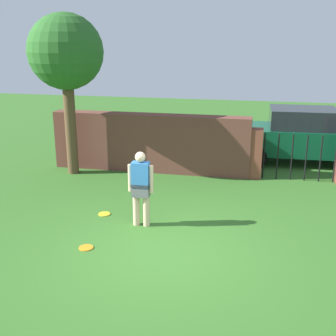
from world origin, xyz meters
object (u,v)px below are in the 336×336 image
(tree, at_px, (66,54))
(car, at_px, (301,136))
(frisbee_orange, at_px, (86,248))
(frisbee_yellow, at_px, (104,214))
(person, at_px, (141,185))

(tree, bearing_deg, car, 21.02)
(tree, height_order, frisbee_orange, tree)
(frisbee_yellow, bearing_deg, frisbee_orange, -82.24)
(tree, xyz_separation_m, person, (2.94, -3.14, -2.49))
(tree, xyz_separation_m, frisbee_yellow, (1.96, -2.76, -3.38))
(car, height_order, frisbee_orange, car)
(car, height_order, frisbee_yellow, car)
(tree, distance_m, person, 4.97)
(tree, distance_m, car, 7.49)
(frisbee_orange, bearing_deg, person, 58.56)
(car, distance_m, frisbee_orange, 8.24)
(tree, bearing_deg, person, -46.95)
(car, relative_size, frisbee_orange, 15.76)
(tree, height_order, person, tree)
(person, relative_size, car, 0.38)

